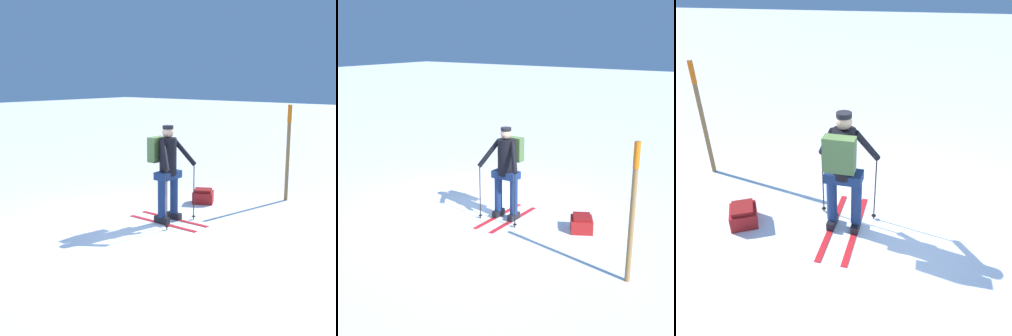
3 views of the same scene
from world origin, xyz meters
The scene contains 4 objects.
ground_plane centered at (0.00, 0.00, 0.00)m, with size 80.00×80.00×0.00m, color white.
skier centered at (0.12, 0.74, 1.05)m, with size 1.56×0.92×1.80m.
dropped_backpack centered at (-0.11, 2.23, 0.14)m, with size 0.56×0.55×0.31m.
trail_marker centered at (1.15, 3.57, 1.21)m, with size 0.09×0.09×2.08m.
Camera 2 is at (7.17, 5.58, 3.45)m, focal length 50.00 mm.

